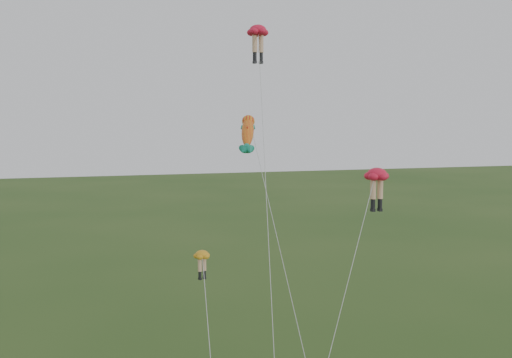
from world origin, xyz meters
name	(u,v)px	position (x,y,z in m)	size (l,w,h in m)	color
legs_kite_red_high	(258,39)	(1.68, 8.75, 19.68)	(2.80, 9.72, 20.59)	red
legs_kite_red_mid	(376,181)	(6.67, 3.11, 11.44)	(6.91, 5.62, 12.16)	red
legs_kite_yellow	(203,265)	(-2.95, 3.97, 7.22)	(1.47, 6.99, 7.96)	orange
fish_kite	(248,132)	(1.78, 11.11, 14.07)	(1.85, 13.22, 15.48)	orange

